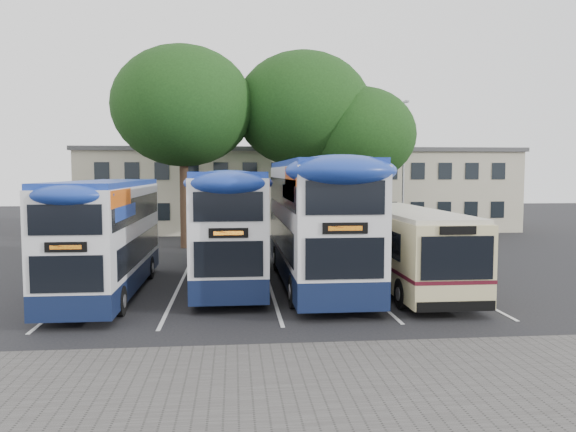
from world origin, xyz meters
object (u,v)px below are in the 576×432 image
at_px(bus_dd_left, 107,232).
at_px(bus_dd_right, 316,217).
at_px(bus_single, 405,243).
at_px(tree_left, 183,107).
at_px(tree_mid, 303,110).
at_px(bus_dd_mid, 230,222).
at_px(lamp_post, 404,162).
at_px(tree_right, 360,135).

relative_size(bus_dd_left, bus_dd_right, 0.85).
bearing_deg(bus_single, bus_dd_right, 166.62).
relative_size(tree_left, bus_dd_right, 1.00).
distance_m(tree_left, tree_mid, 7.19).
bearing_deg(bus_dd_left, bus_single, 1.27).
relative_size(tree_mid, bus_dd_right, 1.01).
bearing_deg(bus_dd_left, bus_dd_mid, 22.36).
bearing_deg(bus_single, tree_left, 127.88).
distance_m(lamp_post, bus_single, 16.20).
xyz_separation_m(lamp_post, bus_dd_mid, (-11.28, -13.60, -2.64)).
bearing_deg(lamp_post, tree_left, -167.59).
bearing_deg(tree_mid, tree_right, -14.41).
xyz_separation_m(lamp_post, bus_single, (-4.58, -15.17, -3.39)).
xyz_separation_m(bus_dd_left, bus_dd_mid, (4.40, 1.81, 0.18)).
distance_m(tree_mid, bus_dd_right, 13.68).
distance_m(tree_right, bus_single, 13.40).
bearing_deg(tree_left, tree_mid, 9.42).
relative_size(lamp_post, bus_dd_left, 0.92).
distance_m(tree_mid, bus_dd_mid, 13.76).
height_order(bus_dd_mid, bus_dd_right, bus_dd_right).
bearing_deg(tree_left, tree_right, 1.76).
bearing_deg(tree_right, lamp_post, 37.78).
relative_size(lamp_post, bus_dd_right, 0.78).
xyz_separation_m(tree_right, bus_dd_right, (-4.37, -11.62, -3.97)).
bearing_deg(tree_left, bus_single, -52.12).
distance_m(bus_dd_mid, bus_single, 6.92).
bearing_deg(bus_dd_right, tree_left, 118.21).
xyz_separation_m(bus_dd_mid, bus_single, (6.70, -1.56, -0.74)).
bearing_deg(lamp_post, tree_mid, -164.58).
distance_m(tree_mid, bus_dd_left, 17.18).
bearing_deg(lamp_post, bus_dd_mid, -129.67).
distance_m(lamp_post, tree_mid, 7.79).
height_order(tree_left, bus_dd_mid, tree_left).
bearing_deg(lamp_post, bus_single, -106.80).
bearing_deg(tree_mid, bus_dd_right, -94.76).
bearing_deg(bus_dd_mid, tree_right, 54.53).
distance_m(tree_right, bus_dd_mid, 13.97).
bearing_deg(bus_single, tree_mid, 99.87).
distance_m(tree_left, bus_single, 16.63).
xyz_separation_m(lamp_post, tree_mid, (-6.89, -1.90, 3.11)).
bearing_deg(bus_dd_left, bus_dd_right, 7.66).
relative_size(tree_right, bus_dd_right, 0.82).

